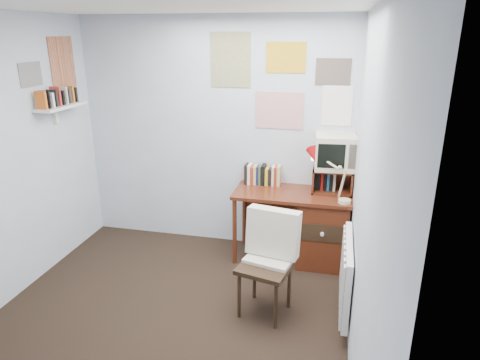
# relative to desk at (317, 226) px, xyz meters

# --- Properties ---
(ground) EXTENTS (3.50, 3.50, 0.00)m
(ground) POSITION_rel_desk_xyz_m (-1.17, -1.48, -0.41)
(ground) COLOR black
(ground) RESTS_ON ground
(back_wall) EXTENTS (3.00, 0.02, 2.50)m
(back_wall) POSITION_rel_desk_xyz_m (-1.17, 0.27, 0.84)
(back_wall) COLOR silver
(back_wall) RESTS_ON ground
(right_wall) EXTENTS (0.02, 3.50, 2.50)m
(right_wall) POSITION_rel_desk_xyz_m (0.33, -1.48, 0.84)
(right_wall) COLOR silver
(right_wall) RESTS_ON ground
(ceiling) EXTENTS (3.00, 3.50, 0.02)m
(ceiling) POSITION_rel_desk_xyz_m (-1.17, -1.48, 2.09)
(ceiling) COLOR white
(ceiling) RESTS_ON back_wall
(desk) EXTENTS (1.20, 0.55, 0.76)m
(desk) POSITION_rel_desk_xyz_m (0.00, 0.00, 0.00)
(desk) COLOR #572413
(desk) RESTS_ON ground
(desk_chair) EXTENTS (0.54, 0.52, 0.88)m
(desk_chair) POSITION_rel_desk_xyz_m (-0.38, -1.00, 0.04)
(desk_chair) COLOR black
(desk_chair) RESTS_ON ground
(desk_lamp) EXTENTS (0.37, 0.34, 0.45)m
(desk_lamp) POSITION_rel_desk_xyz_m (0.25, -0.18, 0.58)
(desk_lamp) COLOR #B00B10
(desk_lamp) RESTS_ON desk
(tv_riser) EXTENTS (0.40, 0.30, 0.25)m
(tv_riser) POSITION_rel_desk_xyz_m (0.12, 0.11, 0.48)
(tv_riser) COLOR #572413
(tv_riser) RESTS_ON desk
(crt_tv) EXTENTS (0.43, 0.40, 0.38)m
(crt_tv) POSITION_rel_desk_xyz_m (0.12, 0.13, 0.79)
(crt_tv) COLOR beige
(crt_tv) RESTS_ON tv_riser
(book_row) EXTENTS (0.60, 0.14, 0.22)m
(book_row) POSITION_rel_desk_xyz_m (-0.51, 0.18, 0.46)
(book_row) COLOR #572413
(book_row) RESTS_ON desk
(radiator) EXTENTS (0.09, 0.80, 0.60)m
(radiator) POSITION_rel_desk_xyz_m (0.29, -0.93, 0.01)
(radiator) COLOR white
(radiator) RESTS_ON right_wall
(wall_shelf) EXTENTS (0.20, 0.62, 0.24)m
(wall_shelf) POSITION_rel_desk_xyz_m (-2.57, -0.38, 1.21)
(wall_shelf) COLOR white
(wall_shelf) RESTS_ON left_wall
(posters_back) EXTENTS (1.20, 0.01, 0.90)m
(posters_back) POSITION_rel_desk_xyz_m (-0.47, 0.26, 1.44)
(posters_back) COLOR white
(posters_back) RESTS_ON back_wall
(posters_left) EXTENTS (0.01, 0.70, 0.60)m
(posters_left) POSITION_rel_desk_xyz_m (-2.67, -0.38, 1.59)
(posters_left) COLOR white
(posters_left) RESTS_ON left_wall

